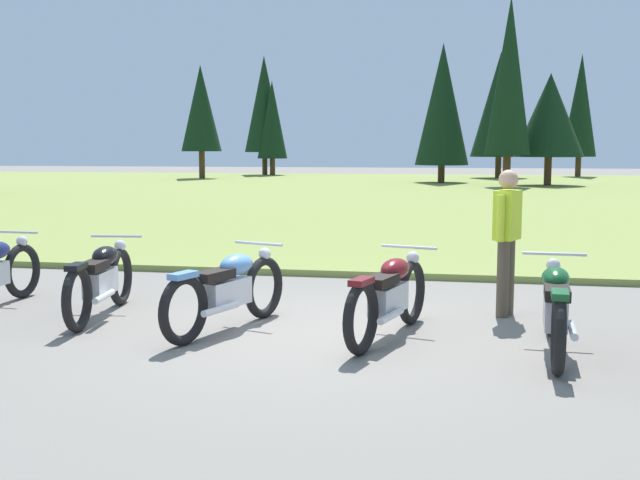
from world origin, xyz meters
TOP-DOWN VIEW (x-y plane):
  - ground_plane at (0.00, 0.00)m, footprint 140.00×140.00m
  - grass_moorland at (0.00, 25.43)m, footprint 80.00×44.00m
  - forest_treeline at (1.26, 34.00)m, footprint 41.91×27.78m
  - motorcycle_black at (-2.46, 0.27)m, footprint 0.63×2.10m
  - motorcycle_sky_blue at (-0.86, -0.07)m, footprint 0.88×2.02m
  - motorcycle_maroon at (0.84, -0.08)m, footprint 0.79×2.05m
  - motorcycle_british_green at (2.42, -0.38)m, footprint 0.62×2.10m
  - rider_in_hivis_vest at (2.04, 1.20)m, footprint 0.34×0.52m

SIDE VIEW (x-z plane):
  - ground_plane at x=0.00m, z-range 0.00..0.00m
  - grass_moorland at x=0.00m, z-range 0.00..0.10m
  - motorcycle_black at x=-2.46m, z-range 0.00..0.88m
  - motorcycle_sky_blue at x=-0.86m, z-range 0.00..0.88m
  - motorcycle_maroon at x=0.84m, z-range 0.00..0.88m
  - motorcycle_british_green at x=2.42m, z-range 0.00..0.88m
  - rider_in_hivis_vest at x=2.04m, z-range 0.11..1.78m
  - forest_treeline at x=1.26m, z-range -0.22..8.68m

